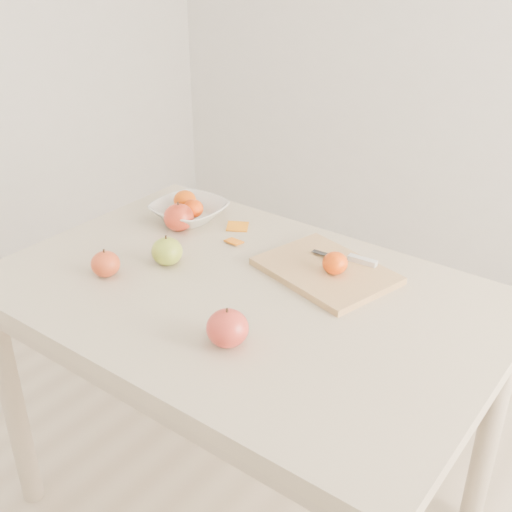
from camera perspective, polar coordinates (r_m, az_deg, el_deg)
The scene contains 14 objects.
ground at distance 2.02m, azimuth -0.92°, elevation -21.59°, with size 3.50×3.50×0.00m, color #C6B293.
table at distance 1.58m, azimuth -1.10°, elevation -6.10°, with size 1.20×0.80×0.75m.
cutting_board at distance 1.60m, azimuth 6.22°, elevation -1.32°, with size 0.32×0.23×0.02m, color tan.
board_tangerine at distance 1.56m, azimuth 7.04°, elevation -0.62°, with size 0.06×0.06×0.05m, color #E15307.
fruit_bowl at distance 1.88m, azimuth -5.95°, elevation 3.95°, with size 0.21×0.21×0.05m, color white.
bowl_tangerine_near at distance 1.89m, azimuth -6.35°, elevation 4.96°, with size 0.07×0.07×0.06m, color #CA3E07.
bowl_tangerine_far at distance 1.84m, azimuth -5.61°, elevation 4.23°, with size 0.06×0.06×0.05m, color #D84707.
orange_peel_a at distance 1.82m, azimuth -1.65°, elevation 2.51°, with size 0.06×0.04×0.00m, color orange.
orange_peel_b at distance 1.74m, azimuth -1.97°, elevation 1.23°, with size 0.04×0.04×0.00m, color orange.
paring_knife at distance 1.62m, azimuth 8.95°, elevation -0.33°, with size 0.17×0.05×0.01m.
apple_green at distance 1.64m, azimuth -7.92°, elevation 0.42°, with size 0.08×0.08×0.07m, color #618D12.
apple_red_e at distance 1.32m, azimuth -2.55°, elevation -6.43°, with size 0.09×0.09×0.08m, color maroon.
apple_red_a at distance 1.81m, azimuth -6.89°, elevation 3.43°, with size 0.09×0.09×0.08m, color #9A0D08.
apple_red_d at distance 1.61m, azimuth -13.23°, elevation -0.69°, with size 0.07×0.07×0.06m, color #A81C0E.
Camera 1 is at (0.81, -1.03, 1.54)m, focal length 45.00 mm.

